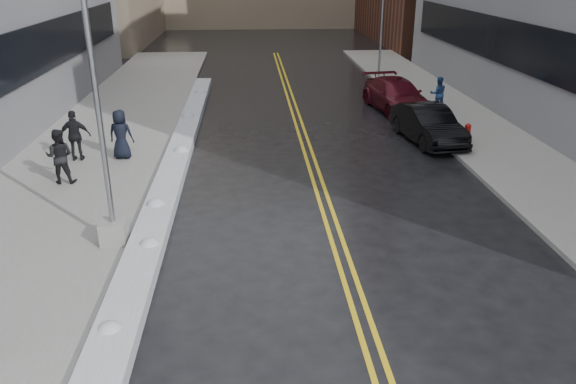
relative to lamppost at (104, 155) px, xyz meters
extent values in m
plane|color=black|center=(3.30, -2.00, -2.53)|extent=(160.00, 160.00, 0.00)
cube|color=gray|center=(-2.45, 8.00, -2.46)|extent=(5.50, 50.00, 0.15)
cube|color=gray|center=(13.30, 8.00, -2.46)|extent=(4.00, 50.00, 0.15)
cube|color=gold|center=(5.65, 8.00, -2.53)|extent=(0.12, 50.00, 0.01)
cube|color=gold|center=(5.95, 8.00, -2.53)|extent=(0.12, 50.00, 0.01)
cube|color=silver|center=(0.85, 6.00, -2.36)|extent=(0.90, 30.00, 0.34)
cube|color=gray|center=(0.00, 0.00, -2.08)|extent=(0.65, 0.65, 0.60)
cylinder|color=gray|center=(0.00, 0.00, 1.72)|extent=(0.14, 0.14, 7.00)
cylinder|color=maroon|center=(12.30, 8.00, -2.08)|extent=(0.24, 0.24, 0.60)
sphere|color=maroon|center=(12.30, 8.00, -1.78)|extent=(0.26, 0.26, 0.26)
cylinder|color=maroon|center=(12.30, 8.00, -2.03)|extent=(0.25, 0.10, 0.10)
cylinder|color=gray|center=(11.80, 22.00, 0.12)|extent=(0.14, 0.14, 5.00)
imported|color=black|center=(-2.61, 4.45, -1.48)|extent=(0.88, 0.69, 1.81)
imported|color=black|center=(-1.14, 6.82, -1.48)|extent=(0.97, 0.72, 1.82)
imported|color=black|center=(-2.73, 6.71, -1.46)|extent=(1.11, 0.52, 1.85)
imported|color=navy|center=(12.68, 13.06, -1.57)|extent=(0.83, 0.67, 1.63)
imported|color=black|center=(10.80, 8.46, -1.78)|extent=(2.19, 4.72, 1.50)
imported|color=#470B16|center=(10.80, 13.68, -1.76)|extent=(2.85, 5.55, 1.54)
camera|label=1|loc=(3.56, -13.23, 4.37)|focal=35.00mm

